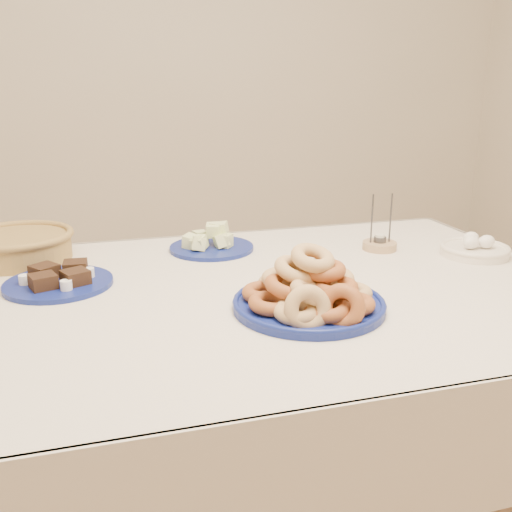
{
  "coord_description": "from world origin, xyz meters",
  "views": [
    {
      "loc": [
        -0.35,
        -1.28,
        1.24
      ],
      "look_at": [
        0.0,
        -0.05,
        0.85
      ],
      "focal_mm": 40.0,
      "sensor_mm": 36.0,
      "label": 1
    }
  ],
  "objects_px": {
    "dining_table": "(251,328)",
    "candle_holder": "(380,244)",
    "donut_platter": "(310,294)",
    "egg_bowl": "(475,249)",
    "melon_plate": "(210,244)",
    "wicker_basket": "(17,245)",
    "brownie_plate": "(59,280)"
  },
  "relations": [
    {
      "from": "dining_table",
      "to": "candle_holder",
      "type": "height_order",
      "value": "candle_holder"
    },
    {
      "from": "donut_platter",
      "to": "egg_bowl",
      "type": "distance_m",
      "value": 0.67
    },
    {
      "from": "egg_bowl",
      "to": "melon_plate",
      "type": "bearing_deg",
      "value": 159.91
    },
    {
      "from": "candle_holder",
      "to": "wicker_basket",
      "type": "bearing_deg",
      "value": 169.79
    },
    {
      "from": "donut_platter",
      "to": "candle_holder",
      "type": "height_order",
      "value": "candle_holder"
    },
    {
      "from": "melon_plate",
      "to": "candle_holder",
      "type": "xyz_separation_m",
      "value": [
        0.5,
        -0.13,
        -0.0
      ]
    },
    {
      "from": "dining_table",
      "to": "wicker_basket",
      "type": "bearing_deg",
      "value": 144.4
    },
    {
      "from": "brownie_plate",
      "to": "egg_bowl",
      "type": "bearing_deg",
      "value": -3.15
    },
    {
      "from": "wicker_basket",
      "to": "candle_holder",
      "type": "bearing_deg",
      "value": -10.21
    },
    {
      "from": "wicker_basket",
      "to": "candle_holder",
      "type": "height_order",
      "value": "candle_holder"
    },
    {
      "from": "candle_holder",
      "to": "brownie_plate",
      "type": "bearing_deg",
      "value": -175.62
    },
    {
      "from": "melon_plate",
      "to": "brownie_plate",
      "type": "bearing_deg",
      "value": -154.39
    },
    {
      "from": "donut_platter",
      "to": "brownie_plate",
      "type": "height_order",
      "value": "donut_platter"
    },
    {
      "from": "dining_table",
      "to": "donut_platter",
      "type": "bearing_deg",
      "value": -61.82
    },
    {
      "from": "brownie_plate",
      "to": "donut_platter",
      "type": "bearing_deg",
      "value": -30.55
    },
    {
      "from": "dining_table",
      "to": "donut_platter",
      "type": "distance_m",
      "value": 0.24
    },
    {
      "from": "donut_platter",
      "to": "wicker_basket",
      "type": "distance_m",
      "value": 0.89
    },
    {
      "from": "melon_plate",
      "to": "wicker_basket",
      "type": "xyz_separation_m",
      "value": [
        -0.55,
        0.05,
        0.02
      ]
    },
    {
      "from": "melon_plate",
      "to": "wicker_basket",
      "type": "relative_size",
      "value": 0.88
    },
    {
      "from": "melon_plate",
      "to": "candle_holder",
      "type": "bearing_deg",
      "value": -15.11
    },
    {
      "from": "dining_table",
      "to": "egg_bowl",
      "type": "height_order",
      "value": "egg_bowl"
    },
    {
      "from": "brownie_plate",
      "to": "melon_plate",
      "type": "bearing_deg",
      "value": 25.61
    },
    {
      "from": "dining_table",
      "to": "candle_holder",
      "type": "xyz_separation_m",
      "value": [
        0.47,
        0.22,
        0.12
      ]
    },
    {
      "from": "donut_platter",
      "to": "wicker_basket",
      "type": "relative_size",
      "value": 1.14
    },
    {
      "from": "candle_holder",
      "to": "egg_bowl",
      "type": "xyz_separation_m",
      "value": [
        0.24,
        -0.14,
        0.0
      ]
    },
    {
      "from": "melon_plate",
      "to": "brownie_plate",
      "type": "height_order",
      "value": "melon_plate"
    },
    {
      "from": "wicker_basket",
      "to": "donut_platter",
      "type": "bearing_deg",
      "value": -41.1
    },
    {
      "from": "donut_platter",
      "to": "egg_bowl",
      "type": "xyz_separation_m",
      "value": [
        0.62,
        0.26,
        -0.02
      ]
    },
    {
      "from": "donut_platter",
      "to": "wicker_basket",
      "type": "bearing_deg",
      "value": 138.9
    },
    {
      "from": "melon_plate",
      "to": "wicker_basket",
      "type": "height_order",
      "value": "melon_plate"
    },
    {
      "from": "dining_table",
      "to": "melon_plate",
      "type": "distance_m",
      "value": 0.38
    },
    {
      "from": "wicker_basket",
      "to": "egg_bowl",
      "type": "bearing_deg",
      "value": -14.12
    }
  ]
}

